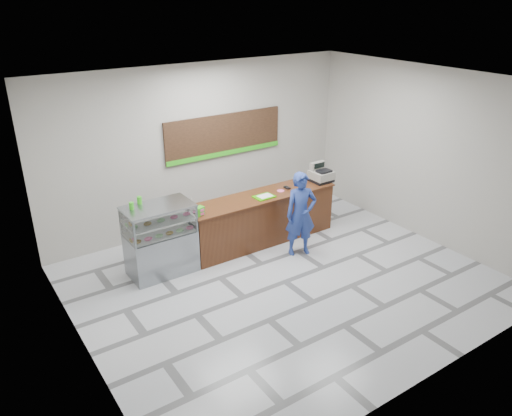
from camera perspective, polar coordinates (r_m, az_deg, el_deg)
floor at (r=9.05m, az=3.37°, el=-8.40°), size 7.00×7.00×0.00m
back_wall at (r=10.65m, az=-6.26°, el=6.89°), size 7.00×0.00×7.00m
ceiling at (r=7.79m, az=3.99°, el=14.00°), size 7.00×7.00×0.00m
sales_counter at (r=10.19m, az=0.64°, el=-1.19°), size 3.26×0.76×1.03m
display_case at (r=9.17m, az=-10.87°, el=-3.53°), size 1.22×0.72×1.33m
menu_board at (r=10.83m, az=-3.61°, el=8.26°), size 2.80×0.06×0.90m
cash_register at (r=10.77m, az=7.41°, el=3.82°), size 0.43×0.45×0.40m
card_terminal at (r=10.34m, az=3.57°, el=2.33°), size 0.08×0.15×0.04m
serving_tray at (r=9.88m, az=0.94°, el=1.31°), size 0.41×0.31×0.02m
napkin_box at (r=9.27m, az=-7.04°, el=-0.15°), size 0.13×0.13×0.11m
straw_cup at (r=9.36m, az=-7.36°, el=0.13°), size 0.08×0.08×0.13m
promo_box at (r=9.12m, az=-6.54°, el=-0.36°), size 0.21×0.17×0.16m
donut_decal at (r=10.21m, az=2.83°, el=1.98°), size 0.15×0.15×0.00m
green_cup_left at (r=8.83m, az=-14.04°, el=0.24°), size 0.08×0.08×0.13m
green_cup_right at (r=9.03m, az=-13.18°, el=0.88°), size 0.09×0.09×0.13m
customer at (r=9.64m, az=5.15°, el=-0.70°), size 0.71×0.58×1.68m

